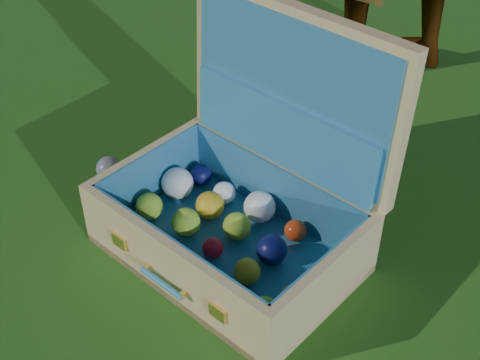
% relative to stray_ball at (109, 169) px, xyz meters
% --- Properties ---
extents(ground, '(60.00, 60.00, 0.00)m').
position_rel_stray_ball_xyz_m(ground, '(0.42, 0.03, -0.03)').
color(ground, '#215114').
rests_on(ground, ground).
extents(stray_ball, '(0.07, 0.07, 0.07)m').
position_rel_stray_ball_xyz_m(stray_ball, '(0.00, 0.00, 0.00)').
color(stray_ball, teal).
rests_on(stray_ball, ground).
extents(suitcase, '(0.66, 0.59, 0.53)m').
position_rel_stray_ball_xyz_m(suitcase, '(0.41, -0.08, 0.12)').
color(suitcase, '#DBBA76').
rests_on(suitcase, ground).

